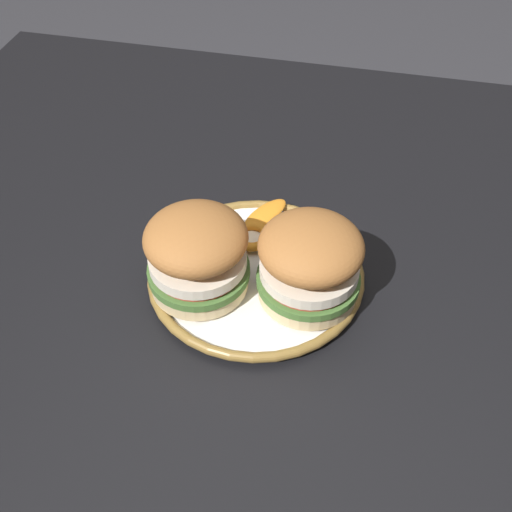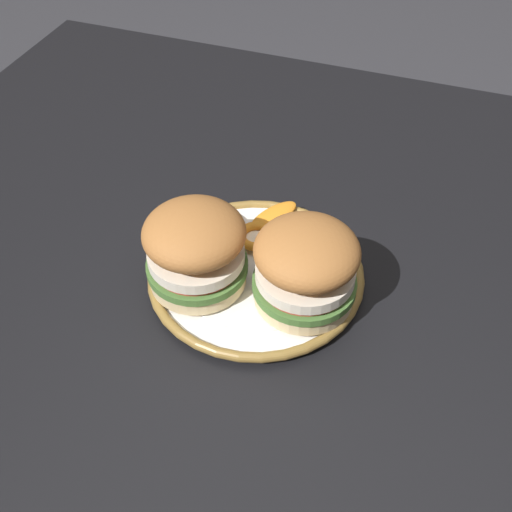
{
  "view_description": "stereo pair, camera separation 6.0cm",
  "coord_description": "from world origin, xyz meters",
  "px_view_note": "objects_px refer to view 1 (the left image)",
  "views": [
    {
      "loc": [
        -0.07,
        0.51,
        1.27
      ],
      "look_at": [
        0.04,
        0.02,
        0.76
      ],
      "focal_mm": 43.49,
      "sensor_mm": 36.0,
      "label": 1
    },
    {
      "loc": [
        -0.13,
        0.5,
        1.27
      ],
      "look_at": [
        0.04,
        0.02,
        0.76
      ],
      "focal_mm": 43.49,
      "sensor_mm": 36.0,
      "label": 2
    }
  ],
  "objects_px": {
    "sandwich_half_left": "(310,262)",
    "sandwich_half_right": "(197,253)",
    "dining_table": "(291,318)",
    "dinner_plate": "(256,274)"
  },
  "relations": [
    {
      "from": "sandwich_half_left",
      "to": "sandwich_half_right",
      "type": "bearing_deg",
      "value": 6.52
    },
    {
      "from": "sandwich_half_right",
      "to": "dinner_plate",
      "type": "bearing_deg",
      "value": -147.56
    },
    {
      "from": "sandwich_half_left",
      "to": "sandwich_half_right",
      "type": "height_order",
      "value": "same"
    },
    {
      "from": "sandwich_half_left",
      "to": "sandwich_half_right",
      "type": "relative_size",
      "value": 1.07
    },
    {
      "from": "dining_table",
      "to": "dinner_plate",
      "type": "relative_size",
      "value": 4.91
    },
    {
      "from": "sandwich_half_left",
      "to": "sandwich_half_right",
      "type": "xyz_separation_m",
      "value": [
        0.12,
        0.01,
        0.0
      ]
    },
    {
      "from": "dining_table",
      "to": "sandwich_half_left",
      "type": "distance_m",
      "value": 0.16
    },
    {
      "from": "dinner_plate",
      "to": "sandwich_half_left",
      "type": "height_order",
      "value": "sandwich_half_left"
    },
    {
      "from": "dining_table",
      "to": "sandwich_half_left",
      "type": "height_order",
      "value": "sandwich_half_left"
    },
    {
      "from": "dining_table",
      "to": "dinner_plate",
      "type": "bearing_deg",
      "value": 22.87
    }
  ]
}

